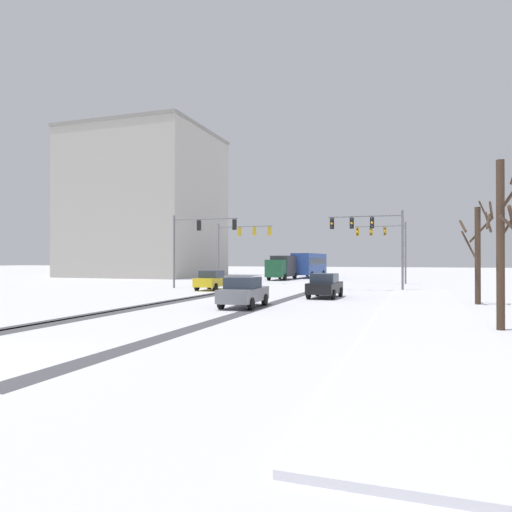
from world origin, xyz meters
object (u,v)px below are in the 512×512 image
car_black_second (325,285)px  office_building_far_left_block (146,205)px  car_grey_third (243,292)px  traffic_signal_near_left (196,236)px  bare_tree_sidewalk_near (502,240)px  box_truck_delivery (282,267)px  bare_tree_sidewalk_mid (478,249)px  car_yellow_cab_lead (212,280)px  traffic_signal_near_right (372,232)px  traffic_signal_far_right (385,239)px  bus_oncoming (310,263)px  traffic_signal_far_left (240,239)px

car_black_second → office_building_far_left_block: size_ratio=0.19×
car_black_second → car_grey_third: (-2.98, -7.57, 0.00)m
traffic_signal_near_left → bare_tree_sidewalk_near: (21.32, -18.43, -1.38)m
box_truck_delivery → bare_tree_sidewalk_mid: bearing=-55.0°
car_yellow_cab_lead → box_truck_delivery: size_ratio=0.56×
office_building_far_left_block → bare_tree_sidewalk_near: bearing=-45.7°
car_grey_third → traffic_signal_near_right: bearing=71.2°
traffic_signal_far_right → car_grey_third: (-5.64, -27.90, -3.95)m
traffic_signal_far_right → bare_tree_sidewalk_near: size_ratio=1.05×
bus_oncoming → office_building_far_left_block: (-24.52, -3.53, 8.86)m
traffic_signal_far_left → bare_tree_sidewalk_near: bearing=-53.5°
box_truck_delivery → traffic_signal_near_right: bearing=-54.7°
car_yellow_cab_lead → bus_oncoming: bus_oncoming is taller
traffic_signal_far_right → car_yellow_cab_lead: size_ratio=1.57×
traffic_signal_far_left → bare_tree_sidewalk_near: 35.27m
traffic_signal_far_left → traffic_signal_far_right: bearing=15.3°
traffic_signal_far_right → traffic_signal_near_right: bearing=-91.4°
box_truck_delivery → traffic_signal_near_left: bearing=-97.2°
traffic_signal_far_left → office_building_far_left_block: office_building_far_left_block is taller
car_grey_third → bare_tree_sidewalk_mid: bare_tree_sidewalk_mid is taller
traffic_signal_far_right → bare_tree_sidewalk_near: traffic_signal_far_right is taller
traffic_signal_far_right → traffic_signal_far_left: same height
car_black_second → car_yellow_cab_lead: bearing=155.1°
box_truck_delivery → traffic_signal_far_left: bearing=-102.3°
bare_tree_sidewalk_mid → office_building_far_left_block: size_ratio=0.27×
traffic_signal_far_right → car_yellow_cab_lead: traffic_signal_far_right is taller
bus_oncoming → car_yellow_cab_lead: bearing=-93.7°
car_grey_third → bare_tree_sidewalk_mid: 13.63m
bare_tree_sidewalk_mid → traffic_signal_far_right: bearing=106.3°
traffic_signal_far_right → traffic_signal_far_left: bearing=-164.7°
box_truck_delivery → car_black_second: bearing=-68.5°
box_truck_delivery → traffic_signal_far_right: bearing=-23.2°
bare_tree_sidewalk_near → car_black_second: bearing=125.7°
car_black_second → box_truck_delivery: size_ratio=0.56×
box_truck_delivery → bare_tree_sidewalk_mid: bare_tree_sidewalk_mid is taller
traffic_signal_far_right → car_grey_third: size_ratio=1.56×
bare_tree_sidewalk_near → traffic_signal_far_left: bearing=126.5°
traffic_signal_far_left → car_yellow_cab_lead: bearing=-80.7°
car_black_second → car_grey_third: size_ratio=1.00×
car_yellow_cab_lead → traffic_signal_far_left: bearing=99.3°
traffic_signal_near_left → traffic_signal_near_right: bearing=6.9°
office_building_far_left_block → traffic_signal_near_right: bearing=-32.5°
car_yellow_cab_lead → box_truck_delivery: box_truck_delivery is taller
bare_tree_sidewalk_mid → car_grey_third: bearing=-154.1°
traffic_signal_far_left → bus_oncoming: 18.58m
car_yellow_cab_lead → office_building_far_left_block: 35.79m
traffic_signal_near_right → traffic_signal_near_left: (-15.00, -1.83, -0.14)m
box_truck_delivery → bare_tree_sidewalk_near: 42.38m
traffic_signal_far_right → office_building_far_left_block: 37.61m
traffic_signal_far_right → car_black_second: bearing=-97.4°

